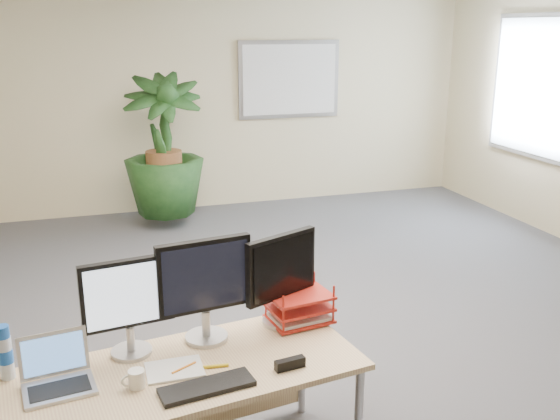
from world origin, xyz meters
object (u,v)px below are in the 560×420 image
object	(u,v)px
floor_plant	(164,161)
laptop	(57,373)
monitor_right	(205,283)
monitor_left	(128,301)
desk	(179,384)

from	to	relation	value
floor_plant	laptop	xyz separation A→B (m)	(-1.01, -4.21, -0.05)
monitor_right	laptop	xyz separation A→B (m)	(-0.72, -0.22, -0.25)
monitor_left	monitor_right	distance (m)	0.38
laptop	desk	bearing A→B (deg)	5.54
desk	floor_plant	bearing A→B (deg)	83.63
laptop	monitor_left	bearing A→B (deg)	28.62
monitor_right	desk	bearing A→B (deg)	-136.06
floor_plant	monitor_right	size ratio (longest dim) A/B	2.79
monitor_left	laptop	xyz separation A→B (m)	(-0.34, -0.18, -0.22)
desk	monitor_left	xyz separation A→B (m)	(-0.21, 0.13, 0.41)
floor_plant	monitor_right	xyz separation A→B (m)	(-0.29, -3.99, 0.20)
desk	monitor_left	distance (m)	0.48
desk	monitor_right	xyz separation A→B (m)	(0.17, 0.17, 0.44)
monitor_left	monitor_right	xyz separation A→B (m)	(0.38, 0.03, 0.03)
monitor_left	monitor_right	size ratio (longest dim) A/B	0.91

